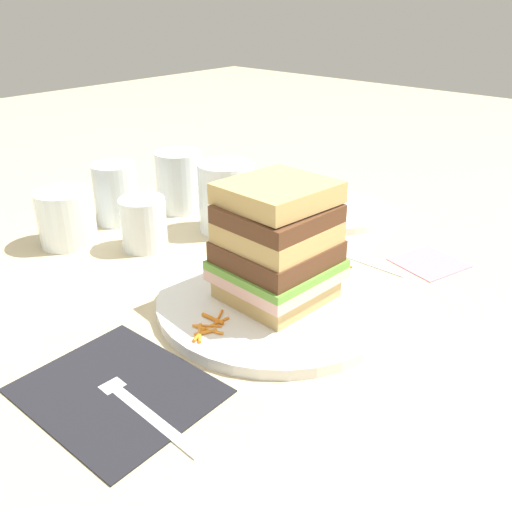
# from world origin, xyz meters

# --- Properties ---
(ground_plane) EXTENTS (3.00, 3.00, 0.00)m
(ground_plane) POSITION_xyz_m (0.00, 0.00, 0.00)
(ground_plane) COLOR #C6B289
(main_plate) EXTENTS (0.27, 0.27, 0.01)m
(main_plate) POSITION_xyz_m (0.01, 0.01, 0.01)
(main_plate) COLOR white
(main_plate) RESTS_ON ground_plane
(sandwich) EXTENTS (0.12, 0.12, 0.13)m
(sandwich) POSITION_xyz_m (0.01, 0.01, 0.08)
(sandwich) COLOR tan
(sandwich) RESTS_ON main_plate
(carrot_shred_0) EXTENTS (0.01, 0.03, 0.00)m
(carrot_shred_0) POSITION_xyz_m (-0.09, 0.01, 0.01)
(carrot_shred_0) COLOR orange
(carrot_shred_0) RESTS_ON main_plate
(carrot_shred_1) EXTENTS (0.02, 0.01, 0.00)m
(carrot_shred_1) POSITION_xyz_m (-0.10, 0.01, 0.01)
(carrot_shred_1) COLOR orange
(carrot_shred_1) RESTS_ON main_plate
(carrot_shred_2) EXTENTS (0.02, 0.02, 0.00)m
(carrot_shred_2) POSITION_xyz_m (-0.08, 0.02, 0.01)
(carrot_shred_2) COLOR orange
(carrot_shred_2) RESTS_ON main_plate
(carrot_shred_3) EXTENTS (0.01, 0.03, 0.00)m
(carrot_shred_3) POSITION_xyz_m (-0.07, 0.02, 0.01)
(carrot_shred_3) COLOR orange
(carrot_shred_3) RESTS_ON main_plate
(carrot_shred_4) EXTENTS (0.02, 0.01, 0.00)m
(carrot_shred_4) POSITION_xyz_m (-0.09, 0.01, 0.01)
(carrot_shred_4) COLOR orange
(carrot_shred_4) RESTS_ON main_plate
(carrot_shred_5) EXTENTS (0.03, 0.02, 0.00)m
(carrot_shred_5) POSITION_xyz_m (-0.06, 0.02, 0.01)
(carrot_shred_5) COLOR orange
(carrot_shred_5) RESTS_ON main_plate
(carrot_shred_6) EXTENTS (0.02, 0.01, 0.00)m
(carrot_shred_6) POSITION_xyz_m (-0.07, 0.02, 0.01)
(carrot_shred_6) COLOR orange
(carrot_shred_6) RESTS_ON main_plate
(carrot_shred_7) EXTENTS (0.02, 0.03, 0.00)m
(carrot_shred_7) POSITION_xyz_m (-0.10, 0.01, 0.01)
(carrot_shred_7) COLOR orange
(carrot_shred_7) RESTS_ON main_plate
(carrot_shred_8) EXTENTS (0.01, 0.02, 0.00)m
(carrot_shred_8) POSITION_xyz_m (0.11, 0.01, 0.01)
(carrot_shred_8) COLOR orange
(carrot_shred_8) RESTS_ON main_plate
(carrot_shred_9) EXTENTS (0.02, 0.01, 0.00)m
(carrot_shred_9) POSITION_xyz_m (0.12, -0.01, 0.01)
(carrot_shred_9) COLOR orange
(carrot_shred_9) RESTS_ON main_plate
(carrot_shred_10) EXTENTS (0.03, 0.01, 0.00)m
(carrot_shred_10) POSITION_xyz_m (0.10, 0.01, 0.01)
(carrot_shred_10) COLOR orange
(carrot_shred_10) RESTS_ON main_plate
(carrot_shred_11) EXTENTS (0.02, 0.02, 0.00)m
(carrot_shred_11) POSITION_xyz_m (0.11, 0.01, 0.01)
(carrot_shred_11) COLOR orange
(carrot_shred_11) RESTS_ON main_plate
(carrot_shred_12) EXTENTS (0.01, 0.03, 0.00)m
(carrot_shred_12) POSITION_xyz_m (0.12, -0.01, 0.01)
(carrot_shred_12) COLOR orange
(carrot_shred_12) RESTS_ON main_plate
(carrot_shred_13) EXTENTS (0.02, 0.02, 0.00)m
(carrot_shred_13) POSITION_xyz_m (0.10, -0.00, 0.01)
(carrot_shred_13) COLOR orange
(carrot_shred_13) RESTS_ON main_plate
(carrot_shred_14) EXTENTS (0.02, 0.01, 0.00)m
(carrot_shred_14) POSITION_xyz_m (0.09, 0.01, 0.01)
(carrot_shred_14) COLOR orange
(carrot_shred_14) RESTS_ON main_plate
(carrot_shred_15) EXTENTS (0.01, 0.02, 0.00)m
(carrot_shred_15) POSITION_xyz_m (0.11, -0.02, 0.01)
(carrot_shred_15) COLOR orange
(carrot_shred_15) RESTS_ON main_plate
(napkin_dark) EXTENTS (0.14, 0.17, 0.00)m
(napkin_dark) POSITION_xyz_m (-0.19, 0.02, 0.00)
(napkin_dark) COLOR black
(napkin_dark) RESTS_ON ground_plane
(fork) EXTENTS (0.02, 0.17, 0.00)m
(fork) POSITION_xyz_m (-0.19, -0.00, 0.00)
(fork) COLOR silver
(fork) RESTS_ON napkin_dark
(knife) EXTENTS (0.02, 0.20, 0.00)m
(knife) POSITION_xyz_m (0.17, 0.03, 0.00)
(knife) COLOR silver
(knife) RESTS_ON ground_plane
(juice_glass) EXTENTS (0.08, 0.08, 0.10)m
(juice_glass) POSITION_xyz_m (0.13, 0.20, 0.04)
(juice_glass) COLOR white
(juice_glass) RESTS_ON ground_plane
(empty_tumbler_0) EXTENTS (0.06, 0.06, 0.07)m
(empty_tumbler_0) POSITION_xyz_m (0.01, 0.24, 0.04)
(empty_tumbler_0) COLOR silver
(empty_tumbler_0) RESTS_ON ground_plane
(empty_tumbler_1) EXTENTS (0.08, 0.08, 0.08)m
(empty_tumbler_1) POSITION_xyz_m (-0.05, 0.33, 0.04)
(empty_tumbler_1) COLOR silver
(empty_tumbler_1) RESTS_ON ground_plane
(empty_tumbler_2) EXTENTS (0.07, 0.07, 0.09)m
(empty_tumbler_2) POSITION_xyz_m (0.14, 0.31, 0.05)
(empty_tumbler_2) COLOR silver
(empty_tumbler_2) RESTS_ON ground_plane
(empty_tumbler_3) EXTENTS (0.07, 0.07, 0.09)m
(empty_tumbler_3) POSITION_xyz_m (0.04, 0.35, 0.04)
(empty_tumbler_3) COLOR silver
(empty_tumbler_3) RESTS_ON ground_plane
(side_plate) EXTENTS (0.17, 0.17, 0.01)m
(side_plate) POSITION_xyz_m (0.29, 0.12, 0.01)
(side_plate) COLOR white
(side_plate) RESTS_ON ground_plane
(napkin_pink) EXTENTS (0.10, 0.09, 0.00)m
(napkin_pink) POSITION_xyz_m (0.23, -0.07, 0.00)
(napkin_pink) COLOR pink
(napkin_pink) RESTS_ON ground_plane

